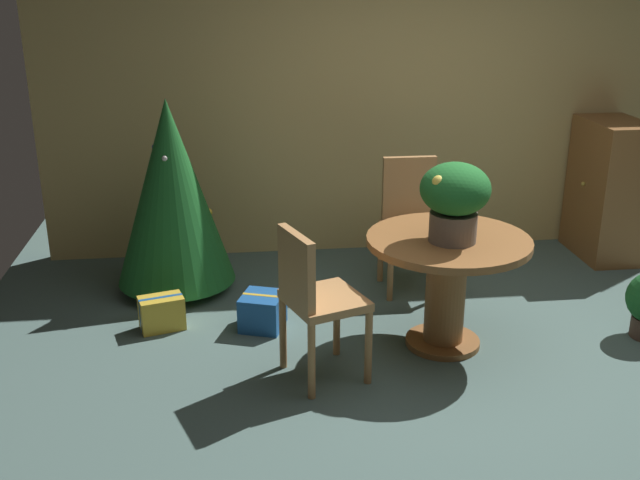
{
  "coord_description": "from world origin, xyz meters",
  "views": [
    {
      "loc": [
        -1.44,
        -3.87,
        2.28
      ],
      "look_at": [
        -0.98,
        0.09,
        0.84
      ],
      "focal_mm": 41.87,
      "sensor_mm": 36.0,
      "label": 1
    }
  ],
  "objects_px": {
    "gift_box_gold": "(162,313)",
    "wooden_cabinet": "(609,190)",
    "wooden_chair_far": "(411,217)",
    "round_dining_table": "(447,272)",
    "flower_vase": "(454,197)",
    "gift_box_blue": "(263,311)",
    "wooden_chair_left": "(314,295)",
    "holiday_tree": "(172,192)"
  },
  "relations": [
    {
      "from": "gift_box_gold",
      "to": "wooden_cabinet",
      "type": "bearing_deg",
      "value": 15.34
    },
    {
      "from": "round_dining_table",
      "to": "wooden_cabinet",
      "type": "relative_size",
      "value": 0.89
    },
    {
      "from": "wooden_chair_left",
      "to": "wooden_cabinet",
      "type": "distance_m",
      "value": 3.18
    },
    {
      "from": "wooden_chair_far",
      "to": "gift_box_gold",
      "type": "relative_size",
      "value": 3.02
    },
    {
      "from": "round_dining_table",
      "to": "holiday_tree",
      "type": "xyz_separation_m",
      "value": [
        -1.76,
        1.11,
        0.26
      ]
    },
    {
      "from": "wooden_chair_left",
      "to": "gift_box_gold",
      "type": "height_order",
      "value": "wooden_chair_left"
    },
    {
      "from": "flower_vase",
      "to": "wooden_chair_left",
      "type": "relative_size",
      "value": 0.52
    },
    {
      "from": "gift_box_gold",
      "to": "wooden_cabinet",
      "type": "height_order",
      "value": "wooden_cabinet"
    },
    {
      "from": "holiday_tree",
      "to": "wooden_cabinet",
      "type": "relative_size",
      "value": 1.26
    },
    {
      "from": "gift_box_blue",
      "to": "wooden_chair_left",
      "type": "bearing_deg",
      "value": -68.76
    },
    {
      "from": "round_dining_table",
      "to": "flower_vase",
      "type": "bearing_deg",
      "value": -91.56
    },
    {
      "from": "gift_box_gold",
      "to": "gift_box_blue",
      "type": "distance_m",
      "value": 0.68
    },
    {
      "from": "gift_box_gold",
      "to": "gift_box_blue",
      "type": "xyz_separation_m",
      "value": [
        0.68,
        -0.06,
        0.0
      ]
    },
    {
      "from": "wooden_chair_far",
      "to": "flower_vase",
      "type": "bearing_deg",
      "value": -90.1
    },
    {
      "from": "round_dining_table",
      "to": "gift_box_gold",
      "type": "distance_m",
      "value": 1.91
    },
    {
      "from": "round_dining_table",
      "to": "flower_vase",
      "type": "relative_size",
      "value": 2.09
    },
    {
      "from": "wooden_cabinet",
      "to": "wooden_chair_left",
      "type": "bearing_deg",
      "value": -146.63
    },
    {
      "from": "wooden_cabinet",
      "to": "round_dining_table",
      "type": "bearing_deg",
      "value": -141.24
    },
    {
      "from": "wooden_chair_left",
      "to": "wooden_chair_far",
      "type": "relative_size",
      "value": 0.94
    },
    {
      "from": "gift_box_blue",
      "to": "wooden_cabinet",
      "type": "bearing_deg",
      "value": 19.7
    },
    {
      "from": "gift_box_blue",
      "to": "wooden_cabinet",
      "type": "relative_size",
      "value": 0.31
    },
    {
      "from": "round_dining_table",
      "to": "gift_box_gold",
      "type": "xyz_separation_m",
      "value": [
        -1.82,
        0.44,
        -0.39
      ]
    },
    {
      "from": "wooden_chair_left",
      "to": "flower_vase",
      "type": "bearing_deg",
      "value": 16.19
    },
    {
      "from": "round_dining_table",
      "to": "wooden_chair_left",
      "type": "distance_m",
      "value": 0.93
    },
    {
      "from": "round_dining_table",
      "to": "wooden_chair_left",
      "type": "bearing_deg",
      "value": -160.0
    },
    {
      "from": "holiday_tree",
      "to": "gift_box_blue",
      "type": "relative_size",
      "value": 4.09
    },
    {
      "from": "holiday_tree",
      "to": "wooden_cabinet",
      "type": "bearing_deg",
      "value": 5.23
    },
    {
      "from": "wooden_cabinet",
      "to": "holiday_tree",
      "type": "bearing_deg",
      "value": -174.77
    },
    {
      "from": "wooden_chair_left",
      "to": "holiday_tree",
      "type": "distance_m",
      "value": 1.69
    },
    {
      "from": "round_dining_table",
      "to": "gift_box_blue",
      "type": "relative_size",
      "value": 2.88
    },
    {
      "from": "wooden_chair_far",
      "to": "gift_box_gold",
      "type": "height_order",
      "value": "wooden_chair_far"
    },
    {
      "from": "holiday_tree",
      "to": "gift_box_gold",
      "type": "xyz_separation_m",
      "value": [
        -0.06,
        -0.66,
        -0.65
      ]
    },
    {
      "from": "gift_box_gold",
      "to": "wooden_cabinet",
      "type": "relative_size",
      "value": 0.28
    },
    {
      "from": "round_dining_table",
      "to": "wooden_cabinet",
      "type": "bearing_deg",
      "value": 38.76
    },
    {
      "from": "round_dining_table",
      "to": "wooden_chair_left",
      "type": "height_order",
      "value": "wooden_chair_left"
    },
    {
      "from": "flower_vase",
      "to": "wooden_chair_far",
      "type": "relative_size",
      "value": 0.49
    },
    {
      "from": "holiday_tree",
      "to": "gift_box_blue",
      "type": "xyz_separation_m",
      "value": [
        0.61,
        -0.72,
        -0.65
      ]
    },
    {
      "from": "wooden_chair_left",
      "to": "wooden_cabinet",
      "type": "xyz_separation_m",
      "value": [
        2.65,
        1.75,
        0.04
      ]
    },
    {
      "from": "gift_box_blue",
      "to": "flower_vase",
      "type": "bearing_deg",
      "value": -21.4
    },
    {
      "from": "holiday_tree",
      "to": "wooden_chair_far",
      "type": "bearing_deg",
      "value": -4.2
    },
    {
      "from": "flower_vase",
      "to": "wooden_chair_far",
      "type": "distance_m",
      "value": 1.14
    },
    {
      "from": "wooden_chair_far",
      "to": "holiday_tree",
      "type": "height_order",
      "value": "holiday_tree"
    }
  ]
}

